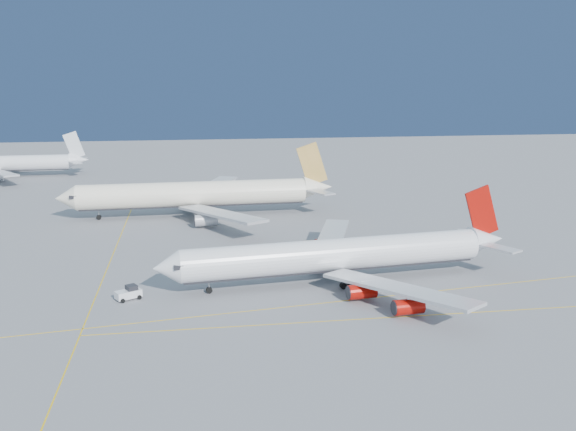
% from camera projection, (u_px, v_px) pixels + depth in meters
% --- Properties ---
extents(ground, '(500.00, 500.00, 0.00)m').
position_uv_depth(ground, '(347.00, 287.00, 104.79)').
color(ground, slate).
rests_on(ground, ground).
extents(taxiway_lines, '(118.86, 140.00, 0.02)m').
position_uv_depth(taxiway_lines, '(253.00, 279.00, 108.70)').
color(taxiway_lines, '#E6B20C').
rests_on(taxiway_lines, ground).
extents(airliner_virgin, '(61.83, 55.18, 15.26)m').
position_uv_depth(airliner_virgin, '(342.00, 255.00, 106.84)').
color(airliner_virgin, white).
rests_on(airliner_virgin, ground).
extents(airliner_etihad, '(67.55, 62.44, 17.64)m').
position_uv_depth(airliner_etihad, '(200.00, 194.00, 157.09)').
color(airliner_etihad, white).
rests_on(airliner_etihad, ground).
extents(airliner_third, '(56.71, 52.36, 15.23)m').
position_uv_depth(airliner_third, '(3.00, 164.00, 216.79)').
color(airliner_third, white).
rests_on(airliner_third, ground).
extents(pushback_tug, '(4.31, 3.67, 2.17)m').
position_uv_depth(pushback_tug, '(129.00, 293.00, 98.98)').
color(pushback_tug, white).
rests_on(pushback_tug, ground).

